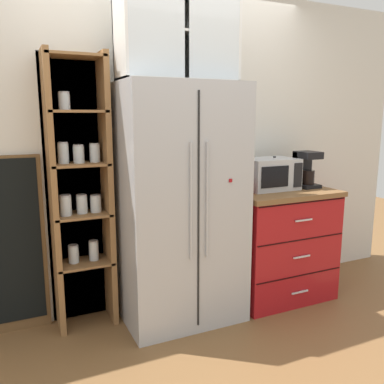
{
  "coord_description": "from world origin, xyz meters",
  "views": [
    {
      "loc": [
        -1.16,
        -2.68,
        1.55
      ],
      "look_at": [
        0.1,
        0.03,
        0.98
      ],
      "focal_mm": 37.72,
      "sensor_mm": 36.0,
      "label": 1
    }
  ],
  "objects": [
    {
      "name": "coffee_maker",
      "position": [
        1.18,
        0.04,
        1.09
      ],
      "size": [
        0.17,
        0.2,
        0.31
      ],
      "color": "black",
      "rests_on": "counter_cabinet"
    },
    {
      "name": "microwave",
      "position": [
        0.84,
        0.08,
        1.07
      ],
      "size": [
        0.44,
        0.33,
        0.26
      ],
      "color": "#B7BABF",
      "rests_on": "counter_cabinet"
    },
    {
      "name": "upper_cabinet",
      "position": [
        -0.0,
        0.08,
        2.11
      ],
      "size": [
        0.85,
        0.32,
        0.66
      ],
      "color": "silver",
      "rests_on": "refrigerator"
    },
    {
      "name": "bottle_amber",
      "position": [
        0.91,
        0.11,
        1.06
      ],
      "size": [
        0.06,
        0.06,
        0.27
      ],
      "color": "brown",
      "rests_on": "counter_cabinet"
    },
    {
      "name": "mug_red",
      "position": [
        0.55,
        0.01,
        0.98
      ],
      "size": [
        0.12,
        0.08,
        0.08
      ],
      "color": "red",
      "rests_on": "counter_cabinet"
    },
    {
      "name": "wall_back_cream",
      "position": [
        0.0,
        0.4,
        1.27
      ],
      "size": [
        4.88,
        0.1,
        2.55
      ],
      "primitive_type": "cube",
      "color": "silver",
      "rests_on": "ground"
    },
    {
      "name": "chalkboard_menu",
      "position": [
        -1.24,
        0.33,
        0.65
      ],
      "size": [
        0.6,
        0.04,
        1.28
      ],
      "color": "brown",
      "rests_on": "ground"
    },
    {
      "name": "counter_cabinet",
      "position": [
        0.91,
        0.03,
        0.47
      ],
      "size": [
        0.88,
        0.67,
        0.94
      ],
      "color": "#A8161C",
      "rests_on": "ground"
    },
    {
      "name": "pantry_shelf_column",
      "position": [
        -0.69,
        0.28,
        1.02
      ],
      "size": [
        0.46,
        0.3,
        1.99
      ],
      "color": "brown",
      "rests_on": "ground"
    },
    {
      "name": "refrigerator",
      "position": [
        0.0,
        0.03,
        0.89
      ],
      "size": [
        0.88,
        0.66,
        1.78
      ],
      "color": "#B7BABF",
      "rests_on": "ground"
    },
    {
      "name": "ground_plane",
      "position": [
        0.0,
        0.0,
        0.0
      ],
      "size": [
        10.57,
        10.57,
        0.0
      ],
      "primitive_type": "plane",
      "color": "brown"
    }
  ]
}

